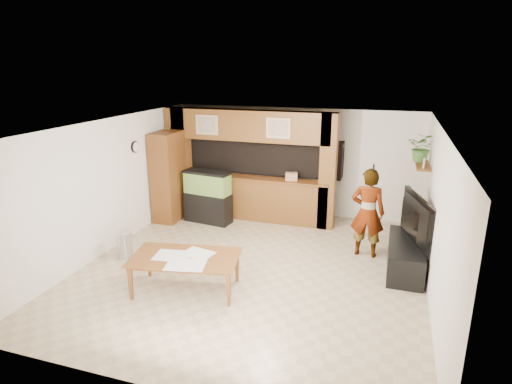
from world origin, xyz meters
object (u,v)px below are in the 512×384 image
(aquarium, at_px, (208,197))
(television, at_px, (409,220))
(dining_table, at_px, (185,274))
(pantry_cabinet, at_px, (168,177))
(person, at_px, (368,213))

(aquarium, bearing_deg, television, -7.01)
(aquarium, bearing_deg, dining_table, -64.75)
(pantry_cabinet, distance_m, aquarium, 1.05)
(television, bearing_deg, aquarium, 58.42)
(television, height_order, person, person)
(pantry_cabinet, height_order, person, pantry_cabinet)
(pantry_cabinet, relative_size, aquarium, 1.71)
(pantry_cabinet, height_order, aquarium, pantry_cabinet)
(pantry_cabinet, bearing_deg, aquarium, 6.01)
(pantry_cabinet, relative_size, dining_table, 1.21)
(pantry_cabinet, bearing_deg, person, -8.04)
(dining_table, bearing_deg, pantry_cabinet, 111.83)
(aquarium, xyz_separation_m, dining_table, (0.96, -3.09, -0.30))
(aquarium, height_order, television, television)
(pantry_cabinet, xyz_separation_m, person, (4.62, -0.65, -0.18))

